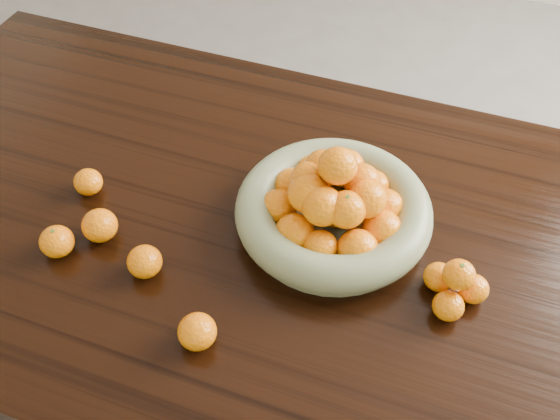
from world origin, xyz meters
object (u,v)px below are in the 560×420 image
(dining_table, at_px, (293,261))
(loose_orange_0, at_px, (57,242))
(orange_pyramid, at_px, (455,286))
(fruit_bowl, at_px, (334,207))

(dining_table, distance_m, loose_orange_0, 0.46)
(orange_pyramid, bearing_deg, loose_orange_0, -168.24)
(fruit_bowl, height_order, orange_pyramid, fruit_bowl)
(dining_table, xyz_separation_m, loose_orange_0, (-0.40, -0.19, 0.12))
(fruit_bowl, xyz_separation_m, orange_pyramid, (0.25, -0.09, -0.02))
(dining_table, relative_size, loose_orange_0, 31.16)
(dining_table, relative_size, fruit_bowl, 5.30)
(loose_orange_0, bearing_deg, fruit_bowl, 27.32)
(fruit_bowl, relative_size, loose_orange_0, 5.88)
(dining_table, distance_m, orange_pyramid, 0.34)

